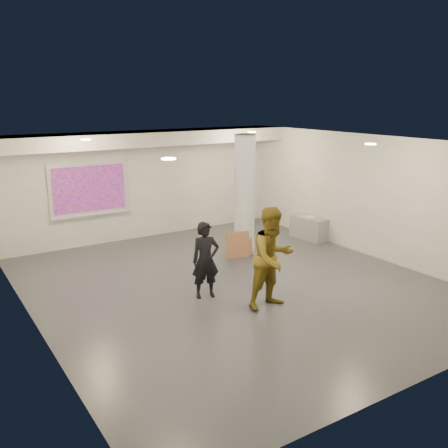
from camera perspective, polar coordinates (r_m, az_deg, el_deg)
floor at (r=10.68m, az=1.16°, el=-6.96°), size 8.00×9.00×0.01m
ceiling at (r=9.99m, az=1.25°, el=9.28°), size 8.00×9.00×0.01m
wall_back at (r=14.12m, az=-9.01°, el=4.48°), size 8.00×0.01×3.00m
wall_front at (r=7.11m, az=21.90°, el=-6.37°), size 8.00×0.01×3.00m
wall_left at (r=8.74m, az=-21.19°, el=-2.48°), size 0.01×9.00×3.00m
wall_right at (r=12.84m, az=16.25°, el=3.10°), size 0.01×9.00×3.00m
soffit_band at (r=13.45m, az=-8.27°, el=9.70°), size 8.00×1.10×0.36m
downlight_nw at (r=11.31m, az=-15.51°, el=9.27°), size 0.22×0.22×0.02m
downlight_ne at (r=13.29m, az=3.19°, el=10.46°), size 0.22×0.22×0.02m
downlight_sw at (r=7.60m, az=-6.35°, el=7.42°), size 0.22×0.22×0.02m
downlight_se at (r=10.31m, az=16.39°, el=8.76°), size 0.22×0.22×0.02m
column at (r=12.51m, az=2.35°, el=3.38°), size 0.52×0.52×3.00m
projection_screen at (r=13.52m, az=-15.16°, el=3.84°), size 2.10×0.13×1.42m
credenza at (r=14.15m, az=9.66°, el=-0.45°), size 0.55×1.11×0.62m
papers_stack at (r=14.06m, az=9.81°, el=0.79°), size 0.29×0.35×0.02m
cardboard_back at (r=12.32m, az=1.59°, el=-2.42°), size 0.61×0.27×0.65m
cardboard_front at (r=12.52m, az=1.98°, el=-2.27°), size 0.61×0.41×0.60m
woman at (r=9.82m, az=-2.12°, el=-4.16°), size 0.63×0.49×1.53m
man at (r=9.35m, az=5.59°, el=-3.88°), size 0.97×0.77×1.94m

